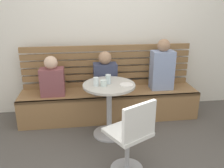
{
  "coord_description": "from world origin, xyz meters",
  "views": [
    {
      "loc": [
        -0.42,
        -2.2,
        1.78
      ],
      "look_at": [
        -0.04,
        0.66,
        0.75
      ],
      "focal_mm": 38.36,
      "sensor_mm": 36.0,
      "label": 1
    }
  ],
  "objects_px": {
    "plate_small": "(126,85)",
    "cafe_table": "(109,100)",
    "cup_glass_tall": "(108,79)",
    "person_child_left": "(52,78)",
    "cup_glass_short": "(104,83)",
    "booth_bench": "(110,104)",
    "person_child_middle": "(105,75)",
    "person_adult": "(162,67)",
    "white_chair": "(132,135)",
    "cup_water_clear": "(96,82)"
  },
  "relations": [
    {
      "from": "plate_small",
      "to": "cafe_table",
      "type": "bearing_deg",
      "value": 162.39
    },
    {
      "from": "cup_glass_tall",
      "to": "plate_small",
      "type": "distance_m",
      "value": 0.25
    },
    {
      "from": "person_child_left",
      "to": "cup_glass_short",
      "type": "distance_m",
      "value": 0.89
    },
    {
      "from": "booth_bench",
      "to": "person_child_left",
      "type": "xyz_separation_m",
      "value": [
        -0.84,
        -0.03,
        0.47
      ]
    },
    {
      "from": "booth_bench",
      "to": "plate_small",
      "type": "height_order",
      "value": "plate_small"
    },
    {
      "from": "person_child_left",
      "to": "person_child_middle",
      "type": "height_order",
      "value": "person_child_middle"
    },
    {
      "from": "person_adult",
      "to": "booth_bench",
      "type": "bearing_deg",
      "value": -178.64
    },
    {
      "from": "booth_bench",
      "to": "plate_small",
      "type": "relative_size",
      "value": 15.88
    },
    {
      "from": "person_child_left",
      "to": "cup_glass_short",
      "type": "height_order",
      "value": "person_child_left"
    },
    {
      "from": "booth_bench",
      "to": "person_adult",
      "type": "relative_size",
      "value": 3.46
    },
    {
      "from": "white_chair",
      "to": "plate_small",
      "type": "bearing_deg",
      "value": 83.57
    },
    {
      "from": "person_child_middle",
      "to": "plate_small",
      "type": "relative_size",
      "value": 3.7
    },
    {
      "from": "booth_bench",
      "to": "plate_small",
      "type": "distance_m",
      "value": 0.79
    },
    {
      "from": "booth_bench",
      "to": "cafe_table",
      "type": "xyz_separation_m",
      "value": [
        -0.07,
        -0.51,
        0.3
      ]
    },
    {
      "from": "booth_bench",
      "to": "cafe_table",
      "type": "height_order",
      "value": "cafe_table"
    },
    {
      "from": "booth_bench",
      "to": "cup_glass_tall",
      "type": "distance_m",
      "value": 0.76
    },
    {
      "from": "cup_water_clear",
      "to": "plate_small",
      "type": "xyz_separation_m",
      "value": [
        0.39,
        -0.03,
        -0.05
      ]
    },
    {
      "from": "cafe_table",
      "to": "person_adult",
      "type": "bearing_deg",
      "value": 30.79
    },
    {
      "from": "person_child_middle",
      "to": "white_chair",
      "type": "bearing_deg",
      "value": -84.05
    },
    {
      "from": "white_chair",
      "to": "person_child_left",
      "type": "distance_m",
      "value": 1.59
    },
    {
      "from": "person_child_middle",
      "to": "cup_glass_short",
      "type": "height_order",
      "value": "person_child_middle"
    },
    {
      "from": "cup_glass_tall",
      "to": "person_child_middle",
      "type": "bearing_deg",
      "value": 89.05
    },
    {
      "from": "person_adult",
      "to": "cup_glass_tall",
      "type": "height_order",
      "value": "person_adult"
    },
    {
      "from": "white_chair",
      "to": "person_adult",
      "type": "height_order",
      "value": "person_adult"
    },
    {
      "from": "white_chair",
      "to": "person_child_left",
      "type": "xyz_separation_m",
      "value": [
        -0.9,
        1.28,
        0.23
      ]
    },
    {
      "from": "cup_glass_short",
      "to": "cup_water_clear",
      "type": "distance_m",
      "value": 0.1
    },
    {
      "from": "cafe_table",
      "to": "cup_water_clear",
      "type": "bearing_deg",
      "value": -167.42
    },
    {
      "from": "white_chair",
      "to": "cup_glass_short",
      "type": "distance_m",
      "value": 0.83
    },
    {
      "from": "white_chair",
      "to": "person_child_middle",
      "type": "bearing_deg",
      "value": 95.95
    },
    {
      "from": "booth_bench",
      "to": "person_child_left",
      "type": "relative_size",
      "value": 4.62
    },
    {
      "from": "white_chair",
      "to": "cup_glass_tall",
      "type": "distance_m",
      "value": 0.9
    },
    {
      "from": "booth_bench",
      "to": "white_chair",
      "type": "xyz_separation_m",
      "value": [
        0.06,
        -1.32,
        0.24
      ]
    },
    {
      "from": "person_child_left",
      "to": "cup_water_clear",
      "type": "height_order",
      "value": "person_child_left"
    },
    {
      "from": "white_chair",
      "to": "cup_glass_tall",
      "type": "height_order",
      "value": "cup_glass_tall"
    },
    {
      "from": "white_chair",
      "to": "person_child_middle",
      "type": "distance_m",
      "value": 1.31
    },
    {
      "from": "cup_glass_tall",
      "to": "cup_glass_short",
      "type": "bearing_deg",
      "value": -126.73
    },
    {
      "from": "cafe_table",
      "to": "plate_small",
      "type": "relative_size",
      "value": 4.35
    },
    {
      "from": "booth_bench",
      "to": "person_child_left",
      "type": "height_order",
      "value": "person_child_left"
    },
    {
      "from": "cafe_table",
      "to": "white_chair",
      "type": "xyz_separation_m",
      "value": [
        0.13,
        -0.81,
        -0.05
      ]
    },
    {
      "from": "white_chair",
      "to": "booth_bench",
      "type": "bearing_deg",
      "value": 92.74
    },
    {
      "from": "cafe_table",
      "to": "white_chair",
      "type": "relative_size",
      "value": 0.87
    },
    {
      "from": "booth_bench",
      "to": "cup_glass_tall",
      "type": "xyz_separation_m",
      "value": [
        -0.08,
        -0.49,
        0.58
      ]
    },
    {
      "from": "booth_bench",
      "to": "person_child_middle",
      "type": "distance_m",
      "value": 0.5
    },
    {
      "from": "cup_glass_tall",
      "to": "plate_small",
      "type": "xyz_separation_m",
      "value": [
        0.22,
        -0.09,
        -0.05
      ]
    },
    {
      "from": "person_adult",
      "to": "person_child_left",
      "type": "height_order",
      "value": "person_adult"
    },
    {
      "from": "person_child_middle",
      "to": "plate_small",
      "type": "bearing_deg",
      "value": -68.21
    },
    {
      "from": "cafe_table",
      "to": "person_child_middle",
      "type": "height_order",
      "value": "person_child_middle"
    },
    {
      "from": "cafe_table",
      "to": "cup_glass_short",
      "type": "bearing_deg",
      "value": -137.96
    },
    {
      "from": "person_child_middle",
      "to": "cup_water_clear",
      "type": "bearing_deg",
      "value": -108.35
    },
    {
      "from": "cup_glass_short",
      "to": "cup_glass_tall",
      "type": "xyz_separation_m",
      "value": [
        0.07,
        0.09,
        0.02
      ]
    }
  ]
}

